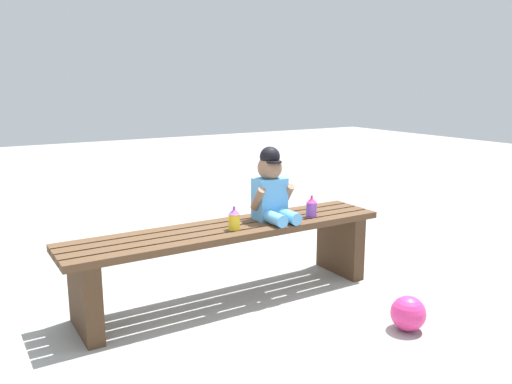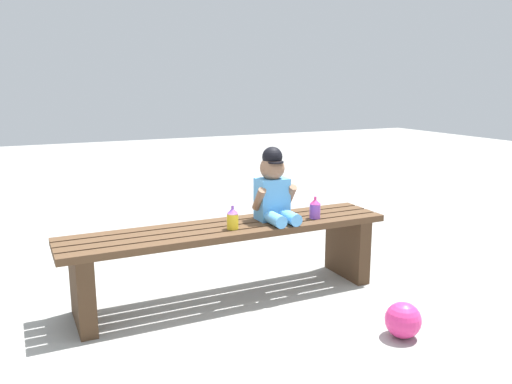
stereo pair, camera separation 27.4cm
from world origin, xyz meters
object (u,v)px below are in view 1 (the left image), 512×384
at_px(sippy_cup_left, 234,219).
at_px(sippy_cup_right, 312,207).
at_px(park_bench, 230,248).
at_px(toy_ball, 408,313).
at_px(child_figure, 272,188).

xyz_separation_m(sippy_cup_left, sippy_cup_right, (0.50, 0.00, 0.00)).
relative_size(park_bench, sippy_cup_left, 14.28).
distance_m(park_bench, sippy_cup_right, 0.53).
relative_size(sippy_cup_left, toy_ball, 0.74).
relative_size(child_figure, sippy_cup_right, 3.26).
bearing_deg(park_bench, sippy_cup_left, -97.71).
bearing_deg(toy_ball, child_figure, 109.78).
distance_m(sippy_cup_left, toy_ball, 0.96).
height_order(park_bench, toy_ball, park_bench).
bearing_deg(sippy_cup_right, child_figure, 162.47).
relative_size(child_figure, sippy_cup_left, 3.26).
bearing_deg(toy_ball, sippy_cup_right, 94.23).
xyz_separation_m(park_bench, toy_ball, (0.54, -0.76, -0.20)).
xyz_separation_m(park_bench, sippy_cup_right, (0.49, -0.07, 0.18)).
bearing_deg(park_bench, child_figure, 0.96).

